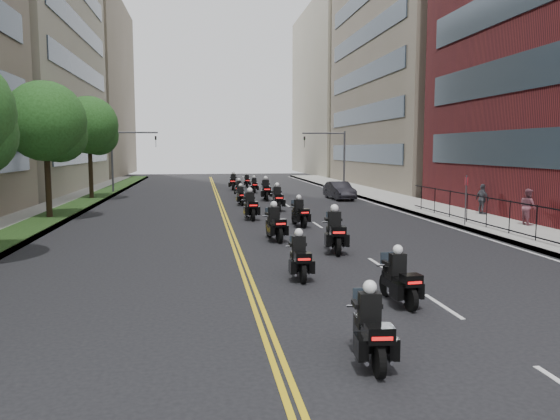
# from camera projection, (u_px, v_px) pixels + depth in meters

# --- Properties ---
(ground) EXTENTS (160.00, 160.00, 0.00)m
(ground) POSITION_uv_depth(u_px,v_px,m) (389.00, 406.00, 8.45)
(ground) COLOR black
(ground) RESTS_ON ground
(sidewalk_right) EXTENTS (4.00, 90.00, 0.15)m
(sidewalk_right) POSITION_uv_depth(u_px,v_px,m) (436.00, 210.00, 34.75)
(sidewalk_right) COLOR gray
(sidewalk_right) RESTS_ON ground
(sidewalk_left) EXTENTS (4.00, 90.00, 0.15)m
(sidewalk_left) POSITION_uv_depth(u_px,v_px,m) (40.00, 217.00, 31.30)
(sidewalk_left) COLOR gray
(sidewalk_left) RESTS_ON ground
(grass_strip) EXTENTS (2.00, 90.00, 0.04)m
(grass_strip) POSITION_uv_depth(u_px,v_px,m) (54.00, 215.00, 31.40)
(grass_strip) COLOR #1A3513
(grass_strip) RESTS_ON sidewalk_left
(building_right_tan) EXTENTS (15.11, 28.00, 30.00)m
(building_right_tan) POSITION_uv_depth(u_px,v_px,m) (433.00, 43.00, 57.06)
(building_right_tan) COLOR #796E58
(building_right_tan) RESTS_ON ground
(building_right_far) EXTENTS (15.00, 28.00, 26.00)m
(building_right_far) POSITION_uv_depth(u_px,v_px,m) (353.00, 92.00, 86.78)
(building_right_far) COLOR gray
(building_right_far) RESTS_ON ground
(building_left_far) EXTENTS (16.00, 28.00, 26.00)m
(building_left_far) POSITION_uv_depth(u_px,v_px,m) (68.00, 87.00, 80.54)
(building_left_far) COLOR #796E58
(building_left_far) RESTS_ON ground
(iron_fence) EXTENTS (0.05, 28.00, 1.50)m
(iron_fence) POSITION_uv_depth(u_px,v_px,m) (552.00, 226.00, 21.73)
(iron_fence) COLOR black
(iron_fence) RESTS_ON sidewalk_right
(street_trees) EXTENTS (4.40, 38.40, 7.98)m
(street_trees) POSITION_uv_depth(u_px,v_px,m) (16.00, 123.00, 24.58)
(street_trees) COLOR black
(street_trees) RESTS_ON ground
(traffic_signal_right) EXTENTS (4.09, 0.20, 5.60)m
(traffic_signal_right) POSITION_uv_depth(u_px,v_px,m) (334.00, 152.00, 50.70)
(traffic_signal_right) COLOR #3F3F44
(traffic_signal_right) RESTS_ON ground
(traffic_signal_left) EXTENTS (4.09, 0.20, 5.60)m
(traffic_signal_left) POSITION_uv_depth(u_px,v_px,m) (123.00, 152.00, 47.97)
(traffic_signal_left) COLOR #3F3F44
(traffic_signal_left) RESTS_ON ground
(motorcycle_0) EXTENTS (0.55, 2.10, 1.55)m
(motorcycle_0) POSITION_uv_depth(u_px,v_px,m) (371.00, 331.00, 10.10)
(motorcycle_0) COLOR black
(motorcycle_0) RESTS_ON ground
(motorcycle_1) EXTENTS (0.56, 2.07, 1.53)m
(motorcycle_1) POSITION_uv_depth(u_px,v_px,m) (399.00, 281.00, 13.95)
(motorcycle_1) COLOR black
(motorcycle_1) RESTS_ON ground
(motorcycle_2) EXTENTS (0.48, 2.08, 1.54)m
(motorcycle_2) POSITION_uv_depth(u_px,v_px,m) (299.00, 259.00, 16.72)
(motorcycle_2) COLOR black
(motorcycle_2) RESTS_ON ground
(motorcycle_3) EXTENTS (0.69, 2.51, 1.85)m
(motorcycle_3) POSITION_uv_depth(u_px,v_px,m) (335.00, 233.00, 20.97)
(motorcycle_3) COLOR black
(motorcycle_3) RESTS_ON ground
(motorcycle_4) EXTENTS (0.71, 2.32, 1.72)m
(motorcycle_4) POSITION_uv_depth(u_px,v_px,m) (275.00, 225.00, 23.65)
(motorcycle_4) COLOR black
(motorcycle_4) RESTS_ON ground
(motorcycle_5) EXTENTS (0.67, 2.20, 1.63)m
(motorcycle_5) POSITION_uv_depth(u_px,v_px,m) (299.00, 214.00, 27.98)
(motorcycle_5) COLOR black
(motorcycle_5) RESTS_ON ground
(motorcycle_6) EXTENTS (0.65, 2.45, 1.80)m
(motorcycle_6) POSITION_uv_depth(u_px,v_px,m) (250.00, 207.00, 30.71)
(motorcycle_6) COLOR black
(motorcycle_6) RESTS_ON ground
(motorcycle_7) EXTENTS (0.57, 2.45, 1.81)m
(motorcycle_7) POSITION_uv_depth(u_px,v_px,m) (277.00, 200.00, 35.15)
(motorcycle_7) COLOR black
(motorcycle_7) RESTS_ON ground
(motorcycle_8) EXTENTS (0.53, 2.08, 1.53)m
(motorcycle_8) POSITION_uv_depth(u_px,v_px,m) (241.00, 197.00, 38.60)
(motorcycle_8) COLOR black
(motorcycle_8) RESTS_ON ground
(motorcycle_9) EXTENTS (0.59, 2.55, 1.88)m
(motorcycle_9) POSITION_uv_depth(u_px,v_px,m) (266.00, 191.00, 42.05)
(motorcycle_9) COLOR black
(motorcycle_9) RESTS_ON ground
(motorcycle_10) EXTENTS (0.62, 2.10, 1.55)m
(motorcycle_10) POSITION_uv_depth(u_px,v_px,m) (239.00, 190.00, 45.10)
(motorcycle_10) COLOR black
(motorcycle_10) RESTS_ON ground
(motorcycle_11) EXTENTS (0.50, 2.12, 1.57)m
(motorcycle_11) POSITION_uv_depth(u_px,v_px,m) (254.00, 186.00, 49.41)
(motorcycle_11) COLOR black
(motorcycle_11) RESTS_ON ground
(motorcycle_12) EXTENTS (0.70, 2.43, 1.79)m
(motorcycle_12) POSITION_uv_depth(u_px,v_px,m) (233.00, 183.00, 52.88)
(motorcycle_12) COLOR black
(motorcycle_12) RESTS_ON ground
(motorcycle_13) EXTENTS (0.47, 2.06, 1.52)m
(motorcycle_13) POSITION_uv_depth(u_px,v_px,m) (247.00, 182.00, 56.36)
(motorcycle_13) COLOR black
(motorcycle_13) RESTS_ON ground
(parked_sedan) EXTENTS (1.79, 4.32, 1.39)m
(parked_sedan) POSITION_uv_depth(u_px,v_px,m) (340.00, 191.00, 42.93)
(parked_sedan) COLOR black
(parked_sedan) RESTS_ON ground
(pedestrian_b) EXTENTS (0.69, 0.89, 1.83)m
(pedestrian_b) POSITION_uv_depth(u_px,v_px,m) (528.00, 207.00, 27.48)
(pedestrian_b) COLOR #7D4451
(pedestrian_b) RESTS_ON sidewalk_right
(pedestrian_c) EXTENTS (0.59, 1.09, 1.77)m
(pedestrian_c) POSITION_uv_depth(u_px,v_px,m) (482.00, 199.00, 31.92)
(pedestrian_c) COLOR #44454C
(pedestrian_c) RESTS_ON sidewalk_right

